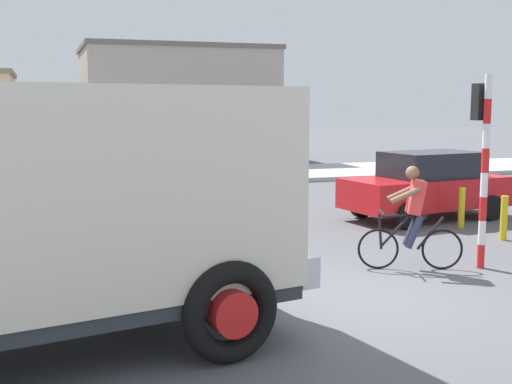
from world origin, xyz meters
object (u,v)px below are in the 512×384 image
cyclist (412,218)px  car_red_near (428,185)px  pedestrian_near_kerb (80,175)px  truck_foreground (45,202)px  bollard_near (504,218)px  bollard_far (462,208)px  car_white_mid (159,184)px  traffic_light_pole (483,144)px

cyclist → car_red_near: 5.09m
cyclist → pedestrian_near_kerb: cyclist is taller
truck_foreground → bollard_near: truck_foreground is taller
truck_foreground → bollard_far: bearing=29.0°
car_red_near → pedestrian_near_kerb: pedestrian_near_kerb is taller
cyclist → bollard_near: bearing=26.2°
truck_foreground → car_red_near: bearing=35.0°
cyclist → bollard_far: (3.04, 2.89, -0.41)m
car_white_mid → bollard_near: (6.10, -4.89, -0.37)m
truck_foreground → bollard_far: size_ratio=6.44×
cyclist → pedestrian_near_kerb: (-4.76, 8.74, -0.02)m
pedestrian_near_kerb → truck_foreground: bearing=-95.1°
bollard_near → bollard_far: 1.40m
car_white_mid → truck_foreground: bearing=-107.7°
cyclist → bollard_near: cyclist is taller
traffic_light_pole → cyclist: bearing=169.9°
traffic_light_pole → car_white_mid: 7.93m
cyclist → car_red_near: size_ratio=0.41×
cyclist → pedestrian_near_kerb: bearing=118.6°
traffic_light_pole → bollard_near: 3.00m
car_red_near → bollard_far: size_ratio=4.67×
cyclist → traffic_light_pole: size_ratio=0.54×
cyclist → bollard_far: size_ratio=1.91×
car_white_mid → cyclist: bearing=-64.4°
bollard_near → cyclist: bearing=-153.8°
traffic_light_pole → bollard_far: (1.87, 3.10, -1.62)m
traffic_light_pole → car_red_near: bearing=67.5°
truck_foreground → car_red_near: 10.64m
bollard_far → car_red_near: bearing=93.6°
traffic_light_pole → bollard_far: traffic_light_pole is taller
truck_foreground → pedestrian_near_kerb: (0.96, 10.69, -0.82)m
car_white_mid → bollard_near: bearing=-38.7°
car_red_near → pedestrian_near_kerb: (-7.72, 4.60, 0.03)m
traffic_light_pole → bollard_far: size_ratio=3.56×
bollard_far → cyclist: bearing=-136.4°
car_red_near → truck_foreground: bearing=-145.0°
pedestrian_near_kerb → bollard_near: (7.80, -7.24, -0.40)m
bollard_near → bollard_far: bearing=90.0°
truck_foreground → traffic_light_pole: 7.12m
traffic_light_pole → pedestrian_near_kerb: (-5.93, 8.94, -1.22)m
bollard_near → bollard_far: same height
car_white_mid → bollard_near: 7.82m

